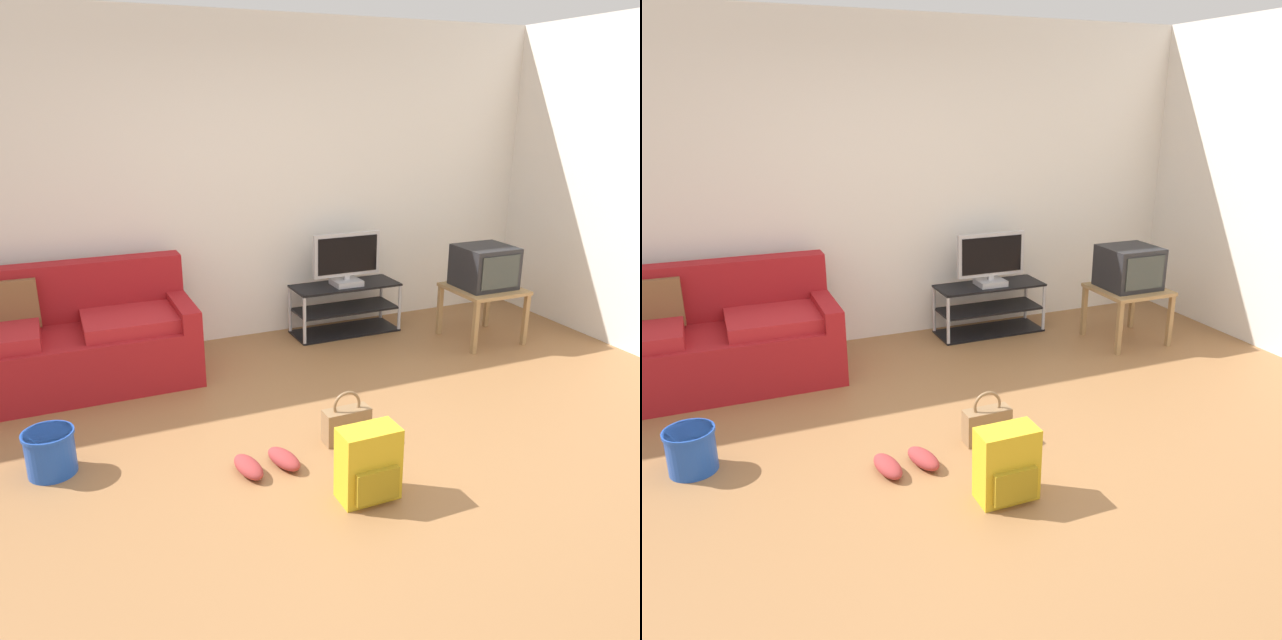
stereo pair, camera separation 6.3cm
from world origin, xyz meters
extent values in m
cube|color=olive|center=(0.00, 0.00, -0.01)|extent=(9.00, 9.80, 0.02)
cube|color=silver|center=(0.00, 2.45, 1.35)|extent=(9.00, 0.10, 2.70)
cube|color=maroon|center=(-1.40, 1.86, 0.21)|extent=(1.88, 0.83, 0.43)
cube|color=maroon|center=(-1.40, 2.18, 0.65)|extent=(1.88, 0.20, 0.45)
cube|color=maroon|center=(-0.53, 1.86, 0.50)|extent=(0.14, 0.83, 0.16)
cube|color=#AF2026|center=(-0.88, 1.80, 0.48)|extent=(0.75, 0.58, 0.10)
cube|color=brown|center=(-1.71, 2.06, 0.63)|extent=(0.36, 0.13, 0.36)
cube|color=black|center=(1.01, 2.12, 0.44)|extent=(0.97, 0.38, 0.02)
cube|color=black|center=(1.01, 2.12, 0.23)|extent=(0.93, 0.37, 0.02)
cube|color=black|center=(1.01, 2.12, 0.01)|extent=(0.97, 0.38, 0.02)
cylinder|color=#B7B7BC|center=(0.54, 1.94, 0.23)|extent=(0.03, 0.03, 0.45)
cylinder|color=#B7B7BC|center=(1.48, 1.94, 0.23)|extent=(0.03, 0.03, 0.45)
cylinder|color=#B7B7BC|center=(0.54, 2.29, 0.23)|extent=(0.03, 0.03, 0.45)
cylinder|color=#B7B7BC|center=(1.48, 2.29, 0.23)|extent=(0.03, 0.03, 0.45)
cube|color=#B2B2B7|center=(1.01, 2.10, 0.48)|extent=(0.25, 0.22, 0.05)
cube|color=#B2B2B7|center=(1.01, 2.10, 0.52)|extent=(0.05, 0.04, 0.04)
cube|color=#B2B2B7|center=(1.01, 2.10, 0.74)|extent=(0.63, 0.04, 0.38)
cube|color=black|center=(1.01, 2.08, 0.74)|extent=(0.57, 0.01, 0.32)
cube|color=#9E7A4C|center=(2.03, 1.46, 0.47)|extent=(0.59, 0.59, 0.03)
cube|color=#9E7A4C|center=(1.77, 1.20, 0.23)|extent=(0.04, 0.04, 0.46)
cube|color=#9E7A4C|center=(2.30, 1.20, 0.23)|extent=(0.04, 0.04, 0.46)
cube|color=#9E7A4C|center=(1.77, 1.72, 0.23)|extent=(0.04, 0.04, 0.46)
cube|color=#9E7A4C|center=(2.30, 1.72, 0.23)|extent=(0.04, 0.04, 0.46)
cube|color=#232326|center=(2.03, 1.48, 0.66)|extent=(0.46, 0.43, 0.36)
cube|color=#333833|center=(2.03, 1.26, 0.66)|extent=(0.37, 0.01, 0.28)
cube|color=gold|center=(0.00, -0.27, 0.21)|extent=(0.32, 0.18, 0.41)
cube|color=#A4851A|center=(0.00, -0.37, 0.13)|extent=(0.24, 0.04, 0.18)
cylinder|color=#A4851A|center=(-0.09, -0.16, 0.23)|extent=(0.04, 0.04, 0.33)
cylinder|color=#A4851A|center=(0.09, -0.16, 0.23)|extent=(0.04, 0.04, 0.33)
cube|color=olive|center=(0.16, 0.32, 0.11)|extent=(0.30, 0.12, 0.22)
torus|color=olive|center=(0.16, 0.32, 0.25)|extent=(0.19, 0.02, 0.19)
cylinder|color=blue|center=(-1.55, 0.66, 0.13)|extent=(0.27, 0.27, 0.26)
cylinder|color=blue|center=(-1.55, 0.66, 0.25)|extent=(0.29, 0.29, 0.02)
ellipsoid|color=#993333|center=(-0.52, 0.20, 0.04)|extent=(0.17, 0.29, 0.09)
ellipsoid|color=#993333|center=(-0.31, 0.20, 0.04)|extent=(0.19, 0.30, 0.09)
camera|label=1|loc=(-1.40, -2.83, 2.02)|focal=35.49mm
camera|label=2|loc=(-1.34, -2.86, 2.02)|focal=35.49mm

